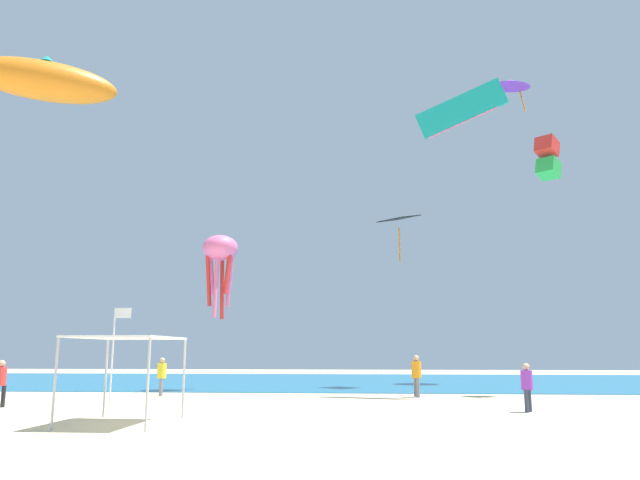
{
  "coord_description": "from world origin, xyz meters",
  "views": [
    {
      "loc": [
        3.17,
        -14.01,
        2.06
      ],
      "look_at": [
        1.45,
        8.56,
        6.27
      ],
      "focal_mm": 33.58,
      "sensor_mm": 36.0,
      "label": 1
    }
  ],
  "objects_px": {
    "person_central": "(162,373)",
    "banner_flag": "(115,349)",
    "kite_parafoil_teal": "(461,110)",
    "person_leftmost": "(0,379)",
    "kite_octopus_pink": "(220,252)",
    "person_rightmost": "(527,383)",
    "kite_box_red": "(548,158)",
    "kite_delta_purple": "(510,83)",
    "kite_diamond_black": "(399,221)",
    "person_near_tent": "(416,372)",
    "kite_inflatable_orange": "(45,80)",
    "canopy_tent": "(127,341)"
  },
  "relations": [
    {
      "from": "person_near_tent",
      "to": "kite_diamond_black",
      "type": "height_order",
      "value": "kite_diamond_black"
    },
    {
      "from": "person_rightmost",
      "to": "kite_parafoil_teal",
      "type": "distance_m",
      "value": 15.13
    },
    {
      "from": "banner_flag",
      "to": "kite_delta_purple",
      "type": "height_order",
      "value": "kite_delta_purple"
    },
    {
      "from": "kite_parafoil_teal",
      "to": "kite_octopus_pink",
      "type": "height_order",
      "value": "kite_parafoil_teal"
    },
    {
      "from": "kite_parafoil_teal",
      "to": "banner_flag",
      "type": "bearing_deg",
      "value": 44.44
    },
    {
      "from": "person_central",
      "to": "kite_box_red",
      "type": "relative_size",
      "value": 0.79
    },
    {
      "from": "person_near_tent",
      "to": "person_rightmost",
      "type": "xyz_separation_m",
      "value": [
        3.25,
        -6.5,
        -0.14
      ]
    },
    {
      "from": "banner_flag",
      "to": "kite_delta_purple",
      "type": "relative_size",
      "value": 0.91
    },
    {
      "from": "person_leftmost",
      "to": "kite_octopus_pink",
      "type": "bearing_deg",
      "value": -143.37
    },
    {
      "from": "kite_octopus_pink",
      "to": "person_central",
      "type": "bearing_deg",
      "value": 101.59
    },
    {
      "from": "person_central",
      "to": "kite_diamond_black",
      "type": "distance_m",
      "value": 16.46
    },
    {
      "from": "person_leftmost",
      "to": "banner_flag",
      "type": "bearing_deg",
      "value": 138.2
    },
    {
      "from": "person_near_tent",
      "to": "kite_inflatable_orange",
      "type": "xyz_separation_m",
      "value": [
        -18.47,
        -0.78,
        14.59
      ]
    },
    {
      "from": "canopy_tent",
      "to": "kite_inflatable_orange",
      "type": "relative_size",
      "value": 0.44
    },
    {
      "from": "banner_flag",
      "to": "kite_parafoil_teal",
      "type": "height_order",
      "value": "kite_parafoil_teal"
    },
    {
      "from": "person_near_tent",
      "to": "kite_delta_purple",
      "type": "xyz_separation_m",
      "value": [
        8.28,
        12.68,
        19.8
      ]
    },
    {
      "from": "person_near_tent",
      "to": "kite_delta_purple",
      "type": "distance_m",
      "value": 24.92
    },
    {
      "from": "kite_delta_purple",
      "to": "kite_octopus_pink",
      "type": "distance_m",
      "value": 24.48
    },
    {
      "from": "person_near_tent",
      "to": "kite_inflatable_orange",
      "type": "height_order",
      "value": "kite_inflatable_orange"
    },
    {
      "from": "person_rightmost",
      "to": "kite_diamond_black",
      "type": "xyz_separation_m",
      "value": [
        -3.44,
        13.98,
        8.86
      ]
    },
    {
      "from": "kite_box_red",
      "to": "person_central",
      "type": "bearing_deg",
      "value": -133.76
    },
    {
      "from": "kite_diamond_black",
      "to": "kite_delta_purple",
      "type": "bearing_deg",
      "value": -106.03
    },
    {
      "from": "kite_parafoil_teal",
      "to": "person_leftmost",
      "type": "bearing_deg",
      "value": 32.92
    },
    {
      "from": "canopy_tent",
      "to": "person_central",
      "type": "relative_size",
      "value": 1.84
    },
    {
      "from": "person_leftmost",
      "to": "canopy_tent",
      "type": "bearing_deg",
      "value": 120.53
    },
    {
      "from": "canopy_tent",
      "to": "person_rightmost",
      "type": "bearing_deg",
      "value": 19.15
    },
    {
      "from": "kite_delta_purple",
      "to": "kite_parafoil_teal",
      "type": "bearing_deg",
      "value": 27.23
    },
    {
      "from": "person_rightmost",
      "to": "banner_flag",
      "type": "bearing_deg",
      "value": 128.03
    },
    {
      "from": "person_leftmost",
      "to": "kite_delta_purple",
      "type": "height_order",
      "value": "kite_delta_purple"
    },
    {
      "from": "banner_flag",
      "to": "person_rightmost",
      "type": "bearing_deg",
      "value": 4.99
    },
    {
      "from": "person_leftmost",
      "to": "person_rightmost",
      "type": "xyz_separation_m",
      "value": [
        19.23,
        -0.31,
        -0.05
      ]
    },
    {
      "from": "person_central",
      "to": "banner_flag",
      "type": "height_order",
      "value": "banner_flag"
    },
    {
      "from": "kite_inflatable_orange",
      "to": "kite_delta_purple",
      "type": "relative_size",
      "value": 1.9
    },
    {
      "from": "person_rightmost",
      "to": "kite_inflatable_orange",
      "type": "distance_m",
      "value": 26.86
    },
    {
      "from": "kite_octopus_pink",
      "to": "kite_parafoil_teal",
      "type": "bearing_deg",
      "value": -161.36
    },
    {
      "from": "person_central",
      "to": "kite_parafoil_teal",
      "type": "distance_m",
      "value": 19.64
    },
    {
      "from": "person_central",
      "to": "banner_flag",
      "type": "bearing_deg",
      "value": 170.73
    },
    {
      "from": "person_near_tent",
      "to": "person_leftmost",
      "type": "relative_size",
      "value": 1.09
    },
    {
      "from": "person_near_tent",
      "to": "kite_inflatable_orange",
      "type": "relative_size",
      "value": 0.25
    },
    {
      "from": "person_leftmost",
      "to": "banner_flag",
      "type": "xyz_separation_m",
      "value": [
        5.01,
        -1.55,
        1.13
      ]
    },
    {
      "from": "kite_parafoil_teal",
      "to": "kite_box_red",
      "type": "height_order",
      "value": "kite_parafoil_teal"
    },
    {
      "from": "person_leftmost",
      "to": "banner_flag",
      "type": "distance_m",
      "value": 5.37
    },
    {
      "from": "person_leftmost",
      "to": "kite_parafoil_teal",
      "type": "distance_m",
      "value": 23.91
    },
    {
      "from": "person_leftmost",
      "to": "kite_parafoil_teal",
      "type": "xyz_separation_m",
      "value": [
        18.69,
        7.12,
        13.12
      ]
    },
    {
      "from": "canopy_tent",
      "to": "kite_octopus_pink",
      "type": "height_order",
      "value": "kite_octopus_pink"
    },
    {
      "from": "kite_delta_purple",
      "to": "kite_box_red",
      "type": "distance_m",
      "value": 14.11
    },
    {
      "from": "person_central",
      "to": "kite_inflatable_orange",
      "type": "bearing_deg",
      "value": 80.18
    },
    {
      "from": "kite_diamond_black",
      "to": "kite_octopus_pink",
      "type": "bearing_deg",
      "value": 60.8
    },
    {
      "from": "person_rightmost",
      "to": "kite_inflatable_orange",
      "type": "bearing_deg",
      "value": 108.28
    },
    {
      "from": "person_near_tent",
      "to": "person_central",
      "type": "xyz_separation_m",
      "value": [
        -11.9,
        -0.05,
        -0.07
      ]
    }
  ]
}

